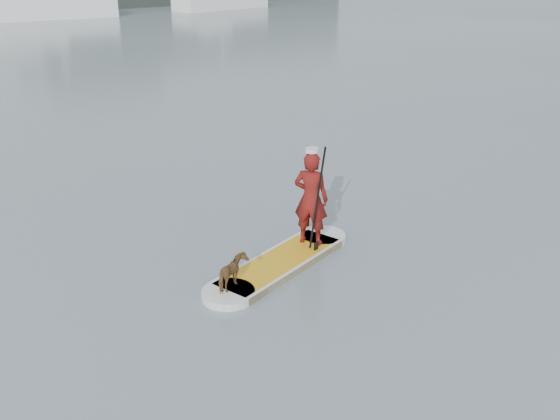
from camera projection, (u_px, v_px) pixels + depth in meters
ground at (548, 338)px, 8.29m from camera, size 140.00×140.00×0.00m
paddleboard at (280, 263)px, 10.13m from camera, size 3.24×1.35×0.12m
paddler at (311, 199)px, 10.41m from camera, size 0.63×0.71×1.62m
white_cap at (312, 150)px, 10.09m from camera, size 0.22×0.22×0.07m
dog at (233, 273)px, 9.18m from camera, size 0.65×0.51×0.50m
paddle at (317, 213)px, 10.20m from camera, size 0.10×0.30×2.00m
sailboat_e at (56, 6)px, 47.02m from camera, size 8.83×3.97×12.35m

